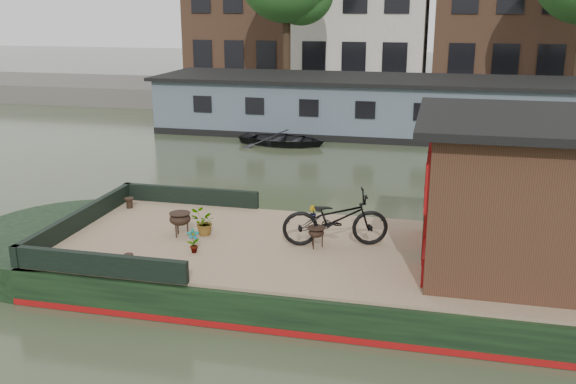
% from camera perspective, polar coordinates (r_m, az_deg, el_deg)
% --- Properties ---
extents(ground, '(120.00, 120.00, 0.00)m').
position_cam_1_polar(ground, '(11.23, 9.62, -8.59)').
color(ground, '#303723').
rests_on(ground, ground).
extents(houseboat_hull, '(14.01, 4.02, 0.60)m').
position_cam_1_polar(houseboat_hull, '(11.27, 2.87, -6.78)').
color(houseboat_hull, black).
rests_on(houseboat_hull, ground).
extents(houseboat_deck, '(11.80, 3.80, 0.05)m').
position_cam_1_polar(houseboat_deck, '(10.99, 9.77, -5.63)').
color(houseboat_deck, '#93785A').
rests_on(houseboat_deck, houseboat_hull).
extents(bow_bulwark, '(3.00, 4.00, 0.35)m').
position_cam_1_polar(bow_bulwark, '(12.25, -14.54, -2.61)').
color(bow_bulwark, black).
rests_on(bow_bulwark, houseboat_deck).
extents(cabin, '(4.00, 3.50, 2.42)m').
position_cam_1_polar(cabin, '(10.71, 21.84, -0.09)').
color(cabin, '#311E13').
rests_on(cabin, houseboat_deck).
extents(bicycle, '(1.94, 1.11, 0.96)m').
position_cam_1_polar(bicycle, '(11.13, 4.23, -2.37)').
color(bicycle, black).
rests_on(bicycle, houseboat_deck).
extents(potted_plant_a, '(0.27, 0.25, 0.42)m').
position_cam_1_polar(potted_plant_a, '(10.95, -8.42, -4.33)').
color(potted_plant_a, maroon).
rests_on(potted_plant_a, houseboat_deck).
extents(potted_plant_b, '(0.20, 0.20, 0.28)m').
position_cam_1_polar(potted_plant_b, '(12.51, 2.20, -1.86)').
color(potted_plant_b, brown).
rests_on(potted_plant_b, houseboat_deck).
extents(potted_plant_c, '(0.56, 0.55, 0.48)m').
position_cam_1_polar(potted_plant_c, '(11.74, -7.54, -2.72)').
color(potted_plant_c, '#AA6331').
rests_on(potted_plant_c, houseboat_deck).
extents(potted_plant_e, '(0.17, 0.18, 0.28)m').
position_cam_1_polar(potted_plant_e, '(10.68, -16.70, -5.81)').
color(potted_plant_e, brown).
rests_on(potted_plant_e, houseboat_deck).
extents(brazier_front, '(0.42, 0.42, 0.37)m').
position_cam_1_polar(brazier_front, '(11.09, 2.53, -4.04)').
color(brazier_front, black).
rests_on(brazier_front, houseboat_deck).
extents(brazier_rear, '(0.41, 0.41, 0.44)m').
position_cam_1_polar(brazier_rear, '(11.78, -9.55, -2.84)').
color(brazier_rear, black).
rests_on(brazier_rear, houseboat_deck).
extents(bollard_port, '(0.19, 0.19, 0.22)m').
position_cam_1_polar(bollard_port, '(13.64, -13.92, -0.95)').
color(bollard_port, black).
rests_on(bollard_port, houseboat_deck).
extents(bollard_stbd, '(0.15, 0.15, 0.17)m').
position_cam_1_polar(bollard_stbd, '(10.72, -13.97, -5.81)').
color(bollard_stbd, black).
rests_on(bollard_stbd, houseboat_deck).
extents(dinghy, '(3.34, 2.59, 0.64)m').
position_cam_1_polar(dinghy, '(22.46, -0.45, 5.04)').
color(dinghy, black).
rests_on(dinghy, ground).
extents(far_houseboat, '(20.40, 4.40, 2.11)m').
position_cam_1_polar(far_houseboat, '(24.49, 12.12, 7.17)').
color(far_houseboat, '#4B5664').
rests_on(far_houseboat, ground).
extents(quay, '(60.00, 6.00, 0.90)m').
position_cam_1_polar(quay, '(31.00, 12.43, 8.01)').
color(quay, '#47443F').
rests_on(quay, ground).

